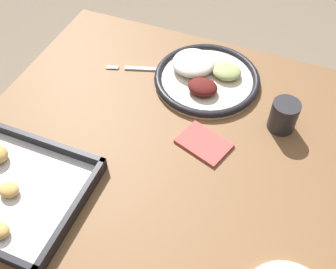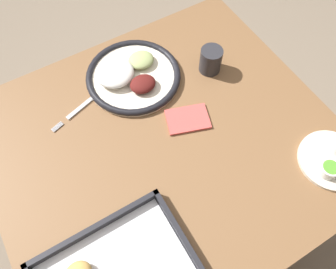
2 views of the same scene
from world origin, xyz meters
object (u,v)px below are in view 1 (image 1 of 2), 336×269
object	(u,v)px
dinner_plate	(205,76)
drinking_cup	(284,116)
baking_tray	(3,187)
napkin	(204,143)
fork	(146,69)

from	to	relation	value
dinner_plate	drinking_cup	xyz separation A→B (m)	(-0.22, 0.09, 0.02)
baking_tray	drinking_cup	distance (m)	0.65
dinner_plate	napkin	xyz separation A→B (m)	(-0.07, 0.21, -0.01)
fork	napkin	world-z (taller)	napkin
fork	dinner_plate	bearing A→B (deg)	168.65
baking_tray	drinking_cup	xyz separation A→B (m)	(-0.51, -0.40, 0.03)
fork	baking_tray	size ratio (longest dim) A/B	0.58
dinner_plate	baking_tray	distance (m)	0.57
baking_tray	drinking_cup	bearing A→B (deg)	-142.08
dinner_plate	fork	distance (m)	0.17
fork	baking_tray	world-z (taller)	baking_tray
drinking_cup	napkin	distance (m)	0.20
fork	napkin	distance (m)	0.30
drinking_cup	napkin	xyz separation A→B (m)	(0.16, 0.12, -0.04)
dinner_plate	napkin	distance (m)	0.22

